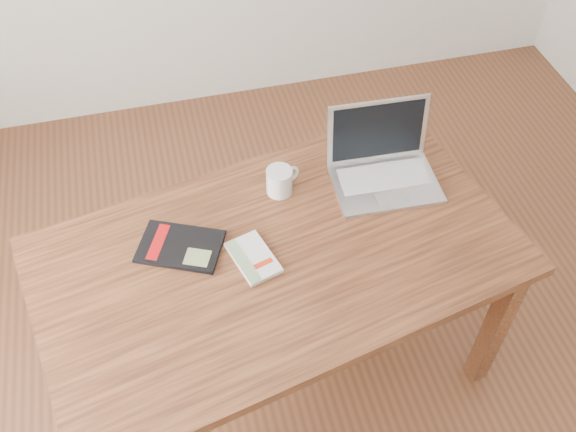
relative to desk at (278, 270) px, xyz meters
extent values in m
plane|color=brown|center=(0.14, -0.18, -0.66)|extent=(4.00, 4.00, 0.00)
cube|color=#5A311B|center=(0.00, 0.00, 0.07)|extent=(1.67, 1.17, 0.04)
cube|color=#5A311B|center=(0.76, -0.22, -0.31)|extent=(0.08, 0.08, 0.71)
cube|color=#5A311B|center=(-0.76, 0.22, -0.31)|extent=(0.08, 0.08, 0.71)
cube|color=#5A311B|center=(0.61, 0.51, -0.31)|extent=(0.08, 0.08, 0.71)
cube|color=silver|center=(-0.08, -0.01, 0.10)|extent=(0.16, 0.21, 0.01)
cube|color=white|center=(-0.08, -0.01, 0.10)|extent=(0.16, 0.21, 0.02)
cube|color=gray|center=(-0.12, -0.02, 0.11)|extent=(0.09, 0.19, 0.00)
cube|color=red|center=(-0.06, -0.04, 0.11)|extent=(0.07, 0.04, 0.00)
cube|color=black|center=(-0.30, 0.10, 0.10)|extent=(0.31, 0.27, 0.01)
cube|color=#B00C0D|center=(-0.37, 0.13, 0.10)|extent=(0.10, 0.15, 0.00)
cube|color=#7E925C|center=(-0.25, 0.04, 0.10)|extent=(0.10, 0.09, 0.00)
cube|color=silver|center=(0.44, 0.20, 0.10)|extent=(0.37, 0.27, 0.02)
cube|color=silver|center=(0.44, 0.23, 0.11)|extent=(0.32, 0.15, 0.00)
cube|color=#BCBCC1|center=(0.43, 0.12, 0.11)|extent=(0.11, 0.06, 0.00)
cube|color=silver|center=(0.45, 0.34, 0.23)|extent=(0.36, 0.06, 0.24)
cube|color=black|center=(0.45, 0.34, 0.23)|extent=(0.33, 0.05, 0.21)
cylinder|color=white|center=(0.07, 0.27, 0.14)|extent=(0.09, 0.09, 0.10)
cylinder|color=black|center=(0.07, 0.27, 0.18)|extent=(0.07, 0.07, 0.01)
torus|color=white|center=(0.12, 0.29, 0.14)|extent=(0.07, 0.04, 0.07)
camera|label=1|loc=(-0.28, -1.24, 1.71)|focal=40.00mm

